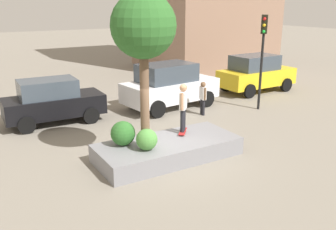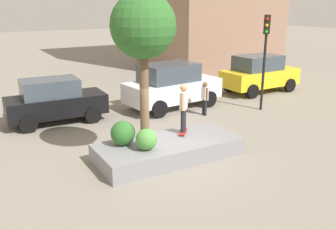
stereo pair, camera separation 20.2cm
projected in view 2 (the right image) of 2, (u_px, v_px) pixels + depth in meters
The scene contains 12 objects.
ground_plane at pixel (169, 157), 12.40m from camera, with size 120.00×120.00×0.00m, color gray.
planter_ledge at pixel (168, 149), 12.27m from camera, with size 4.74×2.07×0.59m, color gray.
plaza_tree at pixel (143, 28), 10.61m from camera, with size 1.92×1.92×4.70m.
boxwood_shrub at pixel (146, 139), 11.39m from camera, with size 0.67×0.67×0.67m, color #4C8C3D.
hedge_clump at pixel (123, 133), 11.76m from camera, with size 0.79×0.79×0.79m, color #2D6628.
skateboard at pixel (183, 132), 12.91m from camera, with size 0.67×0.75×0.07m.
skateboarder at pixel (184, 104), 12.62m from camera, with size 0.45×0.45×1.68m.
sedan_parked at pixel (55, 100), 15.72m from camera, with size 4.14×2.01×1.90m.
police_car at pixel (172, 85), 17.88m from camera, with size 4.89×2.62×2.19m.
taxi_cab at pixel (259, 73), 21.10m from camera, with size 4.59×2.23×2.11m.
traffic_light_corner at pixel (265, 46), 16.99m from camera, with size 0.37×0.37×4.43m.
passerby_with_bag at pixel (205, 96), 16.77m from camera, with size 0.25×0.52×1.55m.
Camera 2 is at (-5.71, -9.92, 4.98)m, focal length 39.55 mm.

